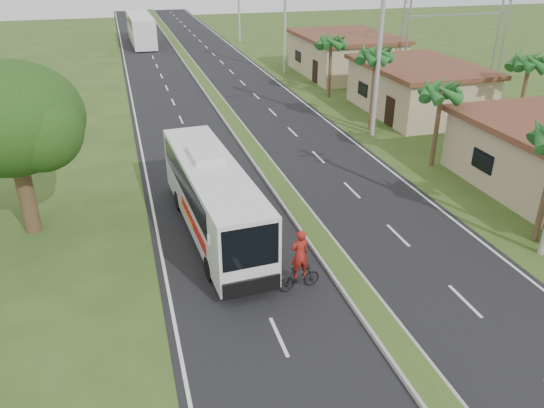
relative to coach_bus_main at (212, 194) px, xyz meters
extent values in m
plane|color=#314A1B|center=(4.24, -7.51, -1.93)|extent=(180.00, 180.00, 0.00)
cube|color=black|center=(4.24, 12.49, -1.92)|extent=(14.00, 160.00, 0.02)
cube|color=gray|center=(4.24, 12.49, -1.83)|extent=(1.20, 160.00, 0.17)
cube|color=#314A1B|center=(4.24, 12.49, -1.74)|extent=(0.95, 160.00, 0.02)
cube|color=silver|center=(-2.46, 12.49, -1.93)|extent=(0.12, 160.00, 0.01)
cube|color=silver|center=(10.94, 12.49, -1.93)|extent=(0.12, 160.00, 0.01)
cube|color=tan|center=(18.24, 14.49, -0.25)|extent=(7.00, 10.00, 3.35)
cube|color=#582C1F|center=(18.24, 14.49, 1.58)|extent=(7.60, 10.60, 0.32)
cube|color=tan|center=(18.24, 28.49, -0.18)|extent=(8.00, 11.00, 3.50)
cube|color=#582C1F|center=(18.24, 28.49, 1.73)|extent=(8.60, 11.60, 0.32)
cylinder|color=#473321|center=(13.64, 4.49, 0.37)|extent=(0.26, 0.26, 4.60)
cylinder|color=#473321|center=(13.04, 11.49, 0.77)|extent=(0.26, 0.26, 5.40)
cylinder|color=#473321|center=(13.54, 20.49, 0.47)|extent=(0.26, 0.26, 4.80)
cylinder|color=#473321|center=(21.74, 7.49, 0.67)|extent=(0.26, 0.26, 5.20)
cylinder|color=#473321|center=(-7.76, 2.49, 0.07)|extent=(0.70, 0.70, 4.00)
ellipsoid|color=#1E3B10|center=(-7.76, 2.49, 3.27)|extent=(6.00, 6.00, 4.68)
sphere|color=#1E3B10|center=(-6.56, 1.49, 2.97)|extent=(3.40, 3.40, 3.40)
cylinder|color=gray|center=(12.74, 10.49, 4.07)|extent=(0.28, 0.28, 12.00)
cylinder|color=gray|center=(12.74, 30.49, 3.57)|extent=(0.28, 0.28, 11.00)
cylinder|color=gray|center=(12.74, 50.49, 3.32)|extent=(0.28, 0.28, 10.50)
cylinder|color=gray|center=(21.24, 21.99, 4.07)|extent=(0.18, 0.18, 12.00)
cylinder|color=gray|center=(31.24, 21.99, 4.07)|extent=(0.18, 0.18, 12.00)
cylinder|color=gray|center=(21.24, 22.99, 4.07)|extent=(0.18, 0.18, 12.00)
cylinder|color=gray|center=(31.24, 22.99, 4.07)|extent=(0.18, 0.18, 12.00)
cube|color=gray|center=(26.24, 22.49, 4.07)|extent=(10.00, 0.14, 0.14)
cube|color=silver|center=(0.00, -0.05, -0.10)|extent=(2.94, 10.97, 2.85)
cube|color=black|center=(-0.03, 0.49, 0.53)|extent=(2.85, 8.80, 1.14)
cube|color=black|center=(0.34, -5.40, 0.36)|extent=(2.04, 0.27, 1.59)
cube|color=red|center=(0.07, -1.13, -0.67)|extent=(2.60, 4.84, 0.50)
cube|color=yellow|center=(-0.01, 0.22, -0.90)|extent=(2.48, 2.85, 0.23)
cube|color=silver|center=(-0.07, 1.03, 1.45)|extent=(1.40, 2.24, 0.25)
cylinder|color=black|center=(-0.80, -3.54, -1.46)|extent=(0.35, 0.96, 0.94)
cylinder|color=black|center=(1.24, -3.41, -1.46)|extent=(0.35, 0.96, 0.94)
cylinder|color=black|center=(-1.20, 2.77, -1.46)|extent=(0.35, 0.96, 0.94)
cylinder|color=black|center=(0.84, 2.90, -1.46)|extent=(0.35, 0.96, 0.94)
cube|color=white|center=(0.18, 51.83, -0.04)|extent=(2.94, 12.45, 3.45)
cube|color=black|center=(0.17, 52.36, 0.99)|extent=(2.93, 9.21, 1.17)
cube|color=orange|center=(0.20, 50.75, -0.70)|extent=(2.86, 5.98, 0.38)
cylinder|color=black|center=(-0.90, 46.68, -1.41)|extent=(0.34, 1.04, 1.03)
cylinder|color=black|center=(1.47, 46.73, -1.41)|extent=(0.34, 1.04, 1.03)
cylinder|color=black|center=(-1.10, 56.38, -1.41)|extent=(0.34, 1.04, 1.03)
cylinder|color=black|center=(1.27, 56.43, -1.41)|extent=(0.34, 1.04, 1.03)
imported|color=black|center=(2.24, -5.12, -1.43)|extent=(1.70, 0.67, 1.00)
imported|color=maroon|center=(2.24, -5.12, -0.41)|extent=(0.76, 0.55, 1.93)
camera|label=1|loc=(-3.25, -20.56, 9.61)|focal=35.00mm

